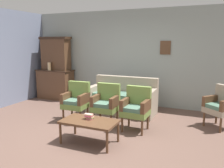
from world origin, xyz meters
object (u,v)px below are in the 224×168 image
(side_cabinet, at_px, (56,84))
(floral_couch, at_px, (122,100))
(coffee_table, at_px, (89,123))
(armchair_near_cabinet, at_px, (106,102))
(vase_on_cabinet, at_px, (49,66))
(armchair_row_middle, at_px, (76,100))
(wingback_chair_by_fireplace, at_px, (221,105))
(armchair_near_couch_end, at_px, (136,107))
(book_stack_on_table, at_px, (89,116))

(side_cabinet, xyz_separation_m, floral_couch, (2.51, -0.55, -0.14))
(floral_couch, bearing_deg, coffee_table, -86.29)
(side_cabinet, relative_size, armchair_near_cabinet, 1.28)
(vase_on_cabinet, bearing_deg, armchair_near_cabinet, -27.73)
(armchair_row_middle, distance_m, wingback_chair_by_fireplace, 3.15)
(armchair_near_couch_end, bearing_deg, armchair_row_middle, 179.86)
(floral_couch, relative_size, book_stack_on_table, 10.98)
(armchair_near_cabinet, relative_size, book_stack_on_table, 5.77)
(side_cabinet, relative_size, vase_on_cabinet, 4.70)
(armchair_near_cabinet, height_order, coffee_table, armchair_near_cabinet)
(vase_on_cabinet, distance_m, wingback_chair_by_fireplace, 4.94)
(floral_couch, bearing_deg, armchair_row_middle, -124.81)
(armchair_near_cabinet, xyz_separation_m, coffee_table, (0.13, -0.99, -0.12))
(floral_couch, distance_m, armchair_near_couch_end, 1.28)
(vase_on_cabinet, xyz_separation_m, wingback_chair_by_fireplace, (4.88, -0.57, -0.55))
(armchair_near_cabinet, distance_m, wingback_chair_by_fireplace, 2.44)
(floral_couch, height_order, armchair_near_couch_end, same)
(armchair_row_middle, bearing_deg, vase_on_cabinet, 142.70)
(armchair_near_couch_end, relative_size, coffee_table, 0.90)
(side_cabinet, relative_size, armchair_near_couch_end, 1.28)
(vase_on_cabinet, xyz_separation_m, coffee_table, (2.70, -2.35, -0.68))
(wingback_chair_by_fireplace, height_order, book_stack_on_table, wingback_chair_by_fireplace)
(armchair_near_couch_end, relative_size, book_stack_on_table, 5.77)
(armchair_near_cabinet, xyz_separation_m, armchair_near_couch_end, (0.71, -0.06, 0.00))
(floral_couch, distance_m, armchair_row_middle, 1.29)
(floral_couch, relative_size, armchair_near_couch_end, 1.90)
(side_cabinet, height_order, coffee_table, side_cabinet)
(side_cabinet, relative_size, coffee_table, 1.16)
(side_cabinet, bearing_deg, vase_on_cabinet, -108.21)
(armchair_near_couch_end, distance_m, wingback_chair_by_fireplace, 1.81)
(armchair_near_couch_end, xyz_separation_m, book_stack_on_table, (-0.62, -0.87, -0.02))
(book_stack_on_table, bearing_deg, side_cabinet, 136.51)
(armchair_near_cabinet, bearing_deg, floral_couch, 89.91)
(coffee_table, bearing_deg, side_cabinet, 136.18)
(armchair_near_couch_end, relative_size, wingback_chair_by_fireplace, 1.00)
(side_cabinet, bearing_deg, floral_couch, -12.25)
(floral_couch, bearing_deg, vase_on_cabinet, 172.09)
(floral_couch, distance_m, book_stack_on_table, 1.93)
(side_cabinet, bearing_deg, armchair_near_couch_end, -26.40)
(floral_couch, distance_m, coffee_table, 1.99)
(coffee_table, bearing_deg, vase_on_cabinet, 139.03)
(wingback_chair_by_fireplace, bearing_deg, floral_couch, 174.83)
(coffee_table, distance_m, book_stack_on_table, 0.13)
(vase_on_cabinet, relative_size, armchair_row_middle, 0.27)
(armchair_near_cabinet, distance_m, armchair_near_couch_end, 0.71)
(side_cabinet, xyz_separation_m, book_stack_on_table, (2.60, -2.47, 0.01))
(vase_on_cabinet, bearing_deg, floral_couch, -7.91)
(wingback_chair_by_fireplace, bearing_deg, coffee_table, -140.71)
(wingback_chair_by_fireplace, xyz_separation_m, book_stack_on_table, (-2.22, -1.71, -0.02))
(vase_on_cabinet, height_order, armchair_near_cabinet, vase_on_cabinet)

